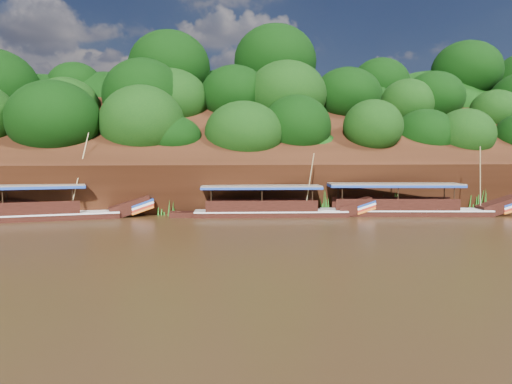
# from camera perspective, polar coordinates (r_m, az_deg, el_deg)

# --- Properties ---
(ground) EXTENTS (160.00, 160.00, 0.00)m
(ground) POSITION_cam_1_polar(r_m,az_deg,el_deg) (28.78, 1.16, -4.63)
(ground) COLOR black
(ground) RESTS_ON ground
(riverbank) EXTENTS (120.00, 30.06, 19.40)m
(riverbank) POSITION_cam_1_polar(r_m,az_deg,el_deg) (50.97, -4.00, 1.28)
(riverbank) COLOR black
(riverbank) RESTS_ON ground
(boat_0) EXTENTS (14.75, 4.69, 5.52)m
(boat_0) POSITION_cam_1_polar(r_m,az_deg,el_deg) (38.80, 17.70, -1.77)
(boat_0) COLOR black
(boat_0) RESTS_ON ground
(boat_1) EXTENTS (13.21, 3.61, 5.01)m
(boat_1) POSITION_cam_1_polar(r_m,az_deg,el_deg) (36.42, 2.73, -2.00)
(boat_1) COLOR black
(boat_1) RESTS_ON ground
(boat_2) EXTENTS (15.68, 4.55, 6.51)m
(boat_2) POSITION_cam_1_polar(r_m,az_deg,el_deg) (37.39, -24.29, -2.13)
(boat_2) COLOR black
(boat_2) RESTS_ON ground
(reeds) EXTENTS (49.28, 2.56, 2.02)m
(reeds) POSITION_cam_1_polar(r_m,az_deg,el_deg) (37.55, -6.90, -1.23)
(reeds) COLOR #24711C
(reeds) RESTS_ON ground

